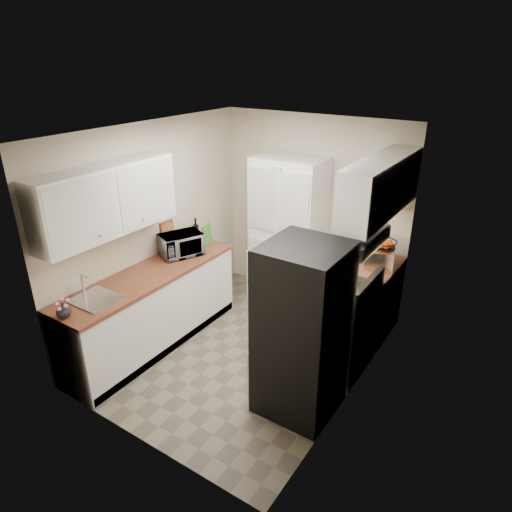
% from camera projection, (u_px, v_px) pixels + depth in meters
% --- Properties ---
extents(ground, '(3.20, 3.20, 0.00)m').
position_uv_depth(ground, '(244.00, 351.00, 5.31)').
color(ground, '#665B4C').
rests_on(ground, ground).
extents(room_shell, '(2.64, 3.24, 2.52)m').
position_uv_depth(room_shell, '(240.00, 219.00, 4.64)').
color(room_shell, beige).
rests_on(room_shell, ground).
extents(pantry_cabinet, '(0.90, 0.55, 2.00)m').
position_uv_depth(pantry_cabinet, '(288.00, 233.00, 6.00)').
color(pantry_cabinet, white).
rests_on(pantry_cabinet, ground).
extents(base_cabinet_left, '(0.60, 2.30, 0.88)m').
position_uv_depth(base_cabinet_left, '(153.00, 310.00, 5.30)').
color(base_cabinet_left, white).
rests_on(base_cabinet_left, ground).
extents(countertop_left, '(0.63, 2.33, 0.04)m').
position_uv_depth(countertop_left, '(149.00, 275.00, 5.11)').
color(countertop_left, brown).
rests_on(countertop_left, base_cabinet_left).
extents(base_cabinet_right, '(0.60, 0.80, 0.88)m').
position_uv_depth(base_cabinet_right, '(366.00, 299.00, 5.54)').
color(base_cabinet_right, white).
rests_on(base_cabinet_right, ground).
extents(countertop_right, '(0.63, 0.83, 0.04)m').
position_uv_depth(countertop_right, '(370.00, 265.00, 5.35)').
color(countertop_right, brown).
rests_on(countertop_right, base_cabinet_right).
extents(electric_range, '(0.71, 0.78, 1.13)m').
position_uv_depth(electric_range, '(338.00, 326.00, 4.92)').
color(electric_range, '#B7B7BC').
rests_on(electric_range, ground).
extents(refrigerator, '(0.70, 0.72, 1.70)m').
position_uv_depth(refrigerator, '(302.00, 331.00, 4.18)').
color(refrigerator, '#B7B7BC').
rests_on(refrigerator, ground).
extents(microwave, '(0.50, 0.58, 0.27)m').
position_uv_depth(microwave, '(181.00, 245.00, 5.50)').
color(microwave, '#A9A9AE').
rests_on(microwave, countertop_left).
extents(wine_bottle, '(0.08, 0.08, 0.30)m').
position_uv_depth(wine_bottle, '(196.00, 231.00, 5.86)').
color(wine_bottle, black).
rests_on(wine_bottle, countertop_left).
extents(flower_vase, '(0.16, 0.16, 0.14)m').
position_uv_depth(flower_vase, '(64.00, 310.00, 4.23)').
color(flower_vase, silver).
rests_on(flower_vase, countertop_left).
extents(cutting_board, '(0.07, 0.20, 0.26)m').
position_uv_depth(cutting_board, '(207.00, 234.00, 5.85)').
color(cutting_board, '#3B812C').
rests_on(cutting_board, countertop_left).
extents(toaster_oven, '(0.41, 0.47, 0.23)m').
position_uv_depth(toaster_oven, '(380.00, 256.00, 5.24)').
color(toaster_oven, '#B6B5BA').
rests_on(toaster_oven, countertop_right).
extents(fruit_basket, '(0.35, 0.35, 0.12)m').
position_uv_depth(fruit_basket, '(384.00, 242.00, 5.17)').
color(fruit_basket, '#DB3903').
rests_on(fruit_basket, toaster_oven).
extents(kitchen_mat, '(0.47, 0.75, 0.01)m').
position_uv_depth(kitchen_mat, '(283.00, 330.00, 5.70)').
color(kitchen_mat, '#D2AE8E').
rests_on(kitchen_mat, ground).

